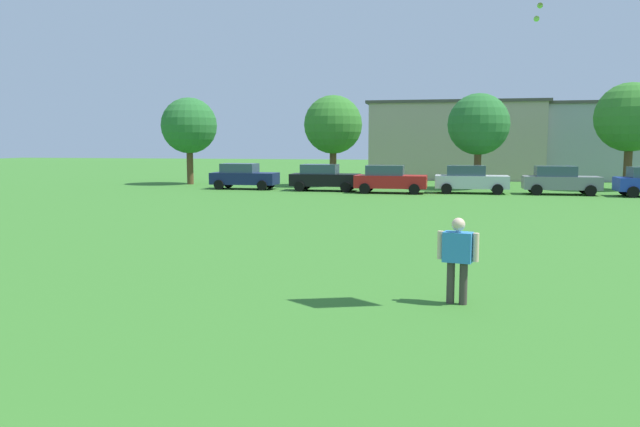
% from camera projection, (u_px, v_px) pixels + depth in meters
% --- Properties ---
extents(ground_plane, '(160.00, 160.00, 0.00)m').
position_uv_depth(ground_plane, '(358.00, 203.00, 31.31)').
color(ground_plane, '#387528').
extents(adult_bystander, '(0.77, 0.41, 1.65)m').
position_uv_depth(adult_bystander, '(458.00, 253.00, 11.75)').
color(adult_bystander, '#3F3833').
rests_on(adult_bystander, ground).
extents(parked_car_navy_0, '(4.30, 2.02, 1.68)m').
position_uv_depth(parked_car_navy_0, '(243.00, 176.00, 40.91)').
color(parked_car_navy_0, '#141E4C').
rests_on(parked_car_navy_0, ground).
extents(parked_car_black_1, '(4.30, 2.02, 1.68)m').
position_uv_depth(parked_car_black_1, '(324.00, 177.00, 39.39)').
color(parked_car_black_1, black).
rests_on(parked_car_black_1, ground).
extents(parked_car_red_2, '(4.30, 2.02, 1.68)m').
position_uv_depth(parked_car_red_2, '(389.00, 179.00, 37.65)').
color(parked_car_red_2, red).
rests_on(parked_car_red_2, ground).
extents(parked_car_silver_3, '(4.30, 2.02, 1.68)m').
position_uv_depth(parked_car_silver_3, '(470.00, 179.00, 37.46)').
color(parked_car_silver_3, silver).
rests_on(parked_car_silver_3, ground).
extents(parked_car_gray_4, '(4.30, 2.02, 1.68)m').
position_uv_depth(parked_car_gray_4, '(560.00, 180.00, 36.57)').
color(parked_car_gray_4, slate).
rests_on(parked_car_gray_4, ground).
extents(tree_far_left, '(4.04, 4.04, 6.30)m').
position_uv_depth(tree_far_left, '(189.00, 126.00, 45.25)').
color(tree_far_left, brown).
rests_on(tree_far_left, ground).
extents(tree_left, '(4.05, 4.05, 6.32)m').
position_uv_depth(tree_left, '(333.00, 125.00, 43.23)').
color(tree_left, brown).
rests_on(tree_left, ground).
extents(tree_right, '(4.00, 4.00, 6.24)m').
position_uv_depth(tree_right, '(479.00, 125.00, 40.55)').
color(tree_right, brown).
rests_on(tree_right, ground).
extents(tree_far_right, '(4.41, 4.41, 6.86)m').
position_uv_depth(tree_far_right, '(630.00, 117.00, 39.69)').
color(tree_far_right, brown).
rests_on(tree_far_right, ground).
extents(house_left, '(10.28, 6.49, 6.26)m').
position_uv_depth(house_left, '(584.00, 141.00, 50.80)').
color(house_left, '#9999A3').
rests_on(house_left, ground).
extents(house_right, '(14.45, 7.42, 6.44)m').
position_uv_depth(house_right, '(455.00, 140.00, 52.90)').
color(house_right, tan).
rests_on(house_right, ground).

